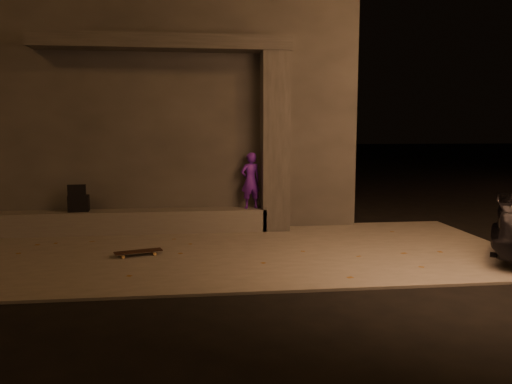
{
  "coord_description": "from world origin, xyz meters",
  "views": [
    {
      "loc": [
        0.11,
        -6.36,
        2.12
      ],
      "look_at": [
        1.1,
        2.0,
        1.05
      ],
      "focal_mm": 35.0,
      "sensor_mm": 36.0,
      "label": 1
    }
  ],
  "objects": [
    {
      "name": "ground",
      "position": [
        0.0,
        0.0,
        0.0
      ],
      "size": [
        120.0,
        120.0,
        0.0
      ],
      "primitive_type": "plane",
      "color": "black",
      "rests_on": "ground"
    },
    {
      "name": "sidewalk",
      "position": [
        0.0,
        2.0,
        0.02
      ],
      "size": [
        11.0,
        4.4,
        0.04
      ],
      "primitive_type": "cube",
      "color": "#625E56",
      "rests_on": "ground"
    },
    {
      "name": "building",
      "position": [
        -1.0,
        6.49,
        2.61
      ],
      "size": [
        9.0,
        5.1,
        5.22
      ],
      "color": "#33312E",
      "rests_on": "ground"
    },
    {
      "name": "ledge",
      "position": [
        -1.5,
        3.75,
        0.27
      ],
      "size": [
        6.0,
        0.55,
        0.45
      ],
      "primitive_type": "cube",
      "color": "#58554F",
      "rests_on": "sidewalk"
    },
    {
      "name": "column",
      "position": [
        1.7,
        3.75,
        1.84
      ],
      "size": [
        0.55,
        0.55,
        3.6
      ],
      "primitive_type": "cube",
      "color": "#33312E",
      "rests_on": "sidewalk"
    },
    {
      "name": "canopy",
      "position": [
        -0.5,
        3.8,
        3.78
      ],
      "size": [
        5.0,
        0.7,
        0.28
      ],
      "primitive_type": "cube",
      "color": "#33312E",
      "rests_on": "column"
    },
    {
      "name": "skateboarder",
      "position": [
        1.2,
        3.75,
        1.06
      ],
      "size": [
        0.48,
        0.39,
        1.15
      ],
      "primitive_type": "imported",
      "rotation": [
        0.0,
        0.0,
        3.44
      ],
      "color": "#501799",
      "rests_on": "ledge"
    },
    {
      "name": "backpack",
      "position": [
        -2.23,
        3.75,
        0.68
      ],
      "size": [
        0.41,
        0.28,
        0.55
      ],
      "rotation": [
        0.0,
        0.0,
        0.07
      ],
      "color": "black",
      "rests_on": "ledge"
    },
    {
      "name": "skateboard",
      "position": [
        -0.87,
        1.82,
        0.11
      ],
      "size": [
        0.79,
        0.41,
        0.08
      ],
      "rotation": [
        0.0,
        0.0,
        0.29
      ],
      "color": "black",
      "rests_on": "sidewalk"
    }
  ]
}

